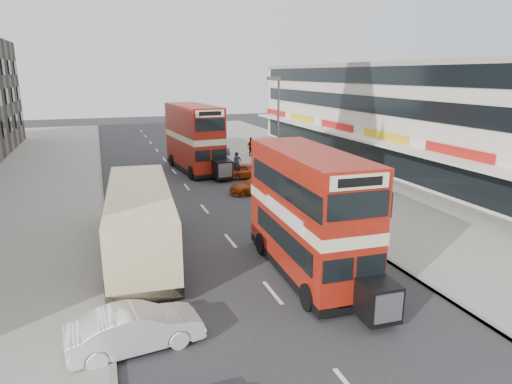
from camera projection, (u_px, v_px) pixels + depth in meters
name	position (u px, v px, depth m)	size (l,w,h in m)	color
ground	(293.00, 318.00, 15.88)	(160.00, 160.00, 0.00)	#28282B
road_surface	(187.00, 187.00, 34.15)	(12.00, 90.00, 0.01)	#28282B
pavement_right	(328.00, 175.00, 37.94)	(12.00, 90.00, 0.15)	gray
pavement_left	(10.00, 200.00, 30.33)	(12.00, 90.00, 0.15)	gray
kerb_left	(102.00, 193.00, 32.20)	(0.20, 90.00, 0.16)	gray
kerb_right	(262.00, 180.00, 36.07)	(0.20, 90.00, 0.16)	gray
commercial_row	(398.00, 115.00, 41.11)	(9.90, 46.20, 9.30)	beige
street_lamp	(277.00, 123.00, 33.18)	(1.00, 0.20, 8.12)	slate
bus_main	(309.00, 213.00, 18.83)	(2.86, 9.40, 5.13)	black
bus_second	(194.00, 138.00, 39.23)	(3.74, 10.13, 5.53)	black
coach	(140.00, 218.00, 21.26)	(3.58, 11.29, 2.95)	black
car_left_front	(136.00, 329.00, 13.98)	(1.45, 4.15, 1.37)	white
car_right_a	(258.00, 185.00, 32.28)	(1.67, 4.10, 1.19)	#A83910
car_right_b	(239.00, 171.00, 36.95)	(1.92, 4.15, 1.15)	#C03E13
car_right_c	(211.00, 151.00, 46.13)	(1.49, 3.71, 1.27)	teal
pedestrian_near	(333.00, 189.00, 29.85)	(0.57, 0.39, 1.55)	gray
pedestrian_far	(251.00, 147.00, 45.81)	(1.13, 0.47, 1.93)	gray
cyclist	(237.00, 170.00, 36.28)	(0.72, 1.57, 2.27)	gray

